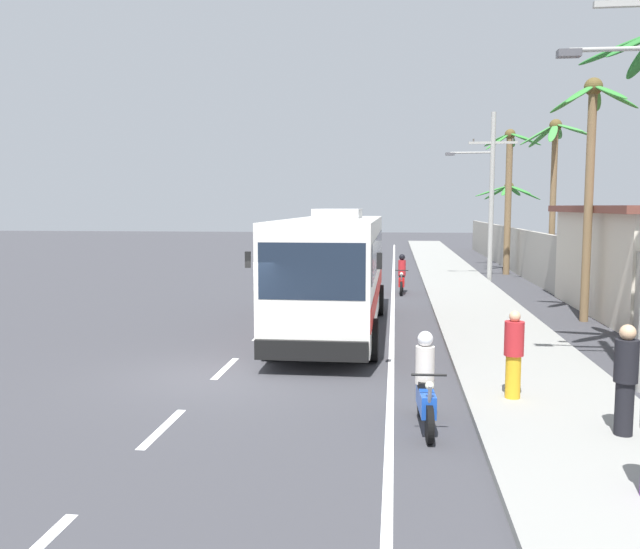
{
  "coord_description": "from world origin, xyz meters",
  "views": [
    {
      "loc": [
        3.84,
        -13.84,
        3.71
      ],
      "look_at": [
        1.65,
        5.4,
        1.7
      ],
      "focal_mm": 37.03,
      "sensor_mm": 36.0,
      "label": 1
    }
  ],
  "objects": [
    {
      "name": "ground_plane",
      "position": [
        0.0,
        0.0,
        0.0
      ],
      "size": [
        160.0,
        160.0,
        0.0
      ],
      "primitive_type": "plane",
      "color": "#3A3A3F"
    },
    {
      "name": "sidewalk_kerb",
      "position": [
        6.8,
        10.0,
        0.07
      ],
      "size": [
        3.2,
        90.0,
        0.14
      ],
      "primitive_type": "cube",
      "color": "gray",
      "rests_on": "ground"
    },
    {
      "name": "lane_markings",
      "position": [
        2.43,
        14.3,
        0.0
      ],
      "size": [
        3.93,
        71.0,
        0.01
      ],
      "color": "white",
      "rests_on": "ground"
    },
    {
      "name": "boundary_wall",
      "position": [
        10.6,
        14.0,
        1.24
      ],
      "size": [
        0.24,
        60.0,
        2.47
      ],
      "primitive_type": "cube",
      "color": "#9E998E",
      "rests_on": "ground"
    },
    {
      "name": "coach_bus_foreground",
      "position": [
        2.06,
        5.42,
        1.89
      ],
      "size": [
        3.02,
        10.62,
        3.63
      ],
      "color": "silver",
      "rests_on": "ground"
    },
    {
      "name": "motorcycle_beside_bus",
      "position": [
        4.14,
        14.29,
        0.68
      ],
      "size": [
        0.56,
        1.96,
        1.67
      ],
      "color": "black",
      "rests_on": "ground"
    },
    {
      "name": "motorcycle_trailing",
      "position": [
        4.37,
        -2.93,
        0.66
      ],
      "size": [
        0.56,
        1.96,
        1.62
      ],
      "color": "black",
      "rests_on": "ground"
    },
    {
      "name": "pedestrian_near_kerb",
      "position": [
        6.06,
        -1.47,
        1.0
      ],
      "size": [
        0.36,
        0.36,
        1.64
      ],
      "rotation": [
        0.0,
        0.0,
        0.86
      ],
      "color": "gold",
      "rests_on": "sidewalk_kerb"
    },
    {
      "name": "pedestrian_far_walk",
      "position": [
        7.43,
        -3.34,
        1.06
      ],
      "size": [
        0.36,
        0.36,
        1.75
      ],
      "rotation": [
        0.0,
        0.0,
        4.74
      ],
      "color": "black",
      "rests_on": "sidewalk_kerb"
    },
    {
      "name": "utility_pole_mid",
      "position": [
        8.45,
        19.56,
        4.43
      ],
      "size": [
        3.45,
        0.24,
        8.26
      ],
      "color": "#9E9E99",
      "rests_on": "ground"
    },
    {
      "name": "palm_nearest",
      "position": [
        9.89,
        22.87,
        5.12
      ],
      "size": [
        3.12,
        3.28,
        7.81
      ],
      "color": "brown",
      "rests_on": "ground"
    },
    {
      "name": "palm_second",
      "position": [
        10.74,
        27.89,
        3.78
      ],
      "size": [
        4.08,
        3.93,
        5.2
      ],
      "color": "brown",
      "rests_on": "ground"
    },
    {
      "name": "palm_third",
      "position": [
        9.95,
        8.04,
        5.41
      ],
      "size": [
        2.63,
        2.76,
        7.7
      ],
      "color": "brown",
      "rests_on": "ground"
    },
    {
      "name": "palm_fourth",
      "position": [
        11.08,
        17.82,
        5.54
      ],
      "size": [
        3.33,
        3.32,
        7.67
      ],
      "color": "brown",
      "rests_on": "ground"
    }
  ]
}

